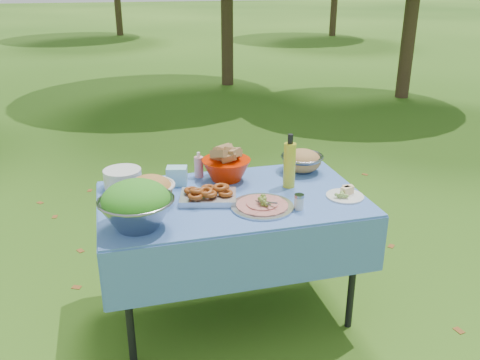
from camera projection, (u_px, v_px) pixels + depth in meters
name	position (u px, v px, depth m)	size (l,w,h in m)	color
ground	(233.00, 310.00, 3.13)	(80.00, 80.00, 0.00)	#153609
picnic_table	(232.00, 256.00, 2.99)	(1.46, 0.86, 0.76)	#84C4FF
salad_bowl	(136.00, 205.00, 2.46)	(0.37, 0.37, 0.24)	gray
pasta_bowl_white	(150.00, 189.00, 2.76)	(0.27, 0.27, 0.15)	silver
plate_stack	(123.00, 178.00, 2.96)	(0.22, 0.22, 0.11)	silver
wipes_box	(177.00, 176.00, 3.00)	(0.12, 0.09, 0.11)	#9AE7F9
sanitizer_bottle	(199.00, 165.00, 3.10)	(0.06, 0.06, 0.16)	pink
bread_bowl	(226.00, 164.00, 3.06)	(0.29, 0.29, 0.20)	red
pasta_bowl_steel	(302.00, 160.00, 3.20)	(0.26, 0.26, 0.14)	gray
fried_tray	(208.00, 194.00, 2.79)	(0.30, 0.22, 0.07)	#BCBDC1
charcuterie_platter	(262.00, 201.00, 2.70)	(0.34, 0.34, 0.08)	#B1B3B9
oil_bottle	(290.00, 161.00, 2.93)	(0.07, 0.07, 0.32)	gold
cheese_plate	(345.00, 192.00, 2.84)	(0.21, 0.21, 0.06)	silver
shaker	(299.00, 202.00, 2.68)	(0.05, 0.05, 0.08)	silver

